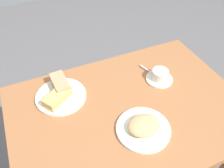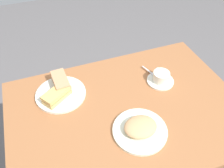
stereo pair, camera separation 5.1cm
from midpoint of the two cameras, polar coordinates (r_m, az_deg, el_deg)
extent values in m
cube|color=#9E6139|center=(1.15, 5.04, -6.70)|extent=(1.13, 0.79, 0.04)
cylinder|color=#975D33|center=(1.58, -17.82, -10.73)|extent=(0.06, 0.06, 0.67)
cylinder|color=#975D33|center=(1.78, 14.64, -1.75)|extent=(0.06, 0.06, 0.67)
cylinder|color=silver|center=(1.21, -11.25, -2.43)|extent=(0.25, 0.25, 0.01)
cube|color=tan|center=(1.17, -12.06, -3.12)|extent=(0.16, 0.14, 0.02)
cube|color=olive|center=(1.16, -12.16, -2.65)|extent=(0.14, 0.13, 0.01)
cube|color=#D9B162|center=(1.15, -12.27, -2.18)|extent=(0.16, 0.14, 0.02)
cube|color=tan|center=(1.23, -11.19, -0.15)|extent=(0.08, 0.15, 0.03)
cube|color=#658945|center=(1.21, -11.30, 0.41)|extent=(0.07, 0.13, 0.01)
cube|color=tan|center=(1.20, -11.41, 0.99)|extent=(0.08, 0.15, 0.03)
cylinder|color=silver|center=(1.29, 12.85, 0.71)|extent=(0.14, 0.14, 0.01)
cylinder|color=silver|center=(1.26, 13.08, 1.75)|extent=(0.09, 0.09, 0.05)
cylinder|color=#9E7353|center=(1.25, 13.25, 2.53)|extent=(0.08, 0.08, 0.01)
torus|color=silver|center=(1.30, 12.28, 3.18)|extent=(0.01, 0.04, 0.04)
cube|color=silver|center=(1.33, 9.64, 3.47)|extent=(0.03, 0.07, 0.00)
ellipsoid|color=silver|center=(1.31, 11.06, 2.41)|extent=(0.02, 0.03, 0.01)
cylinder|color=silver|center=(1.05, 8.06, -11.34)|extent=(0.24, 0.24, 0.01)
ellipsoid|color=tan|center=(1.03, 8.22, -10.43)|extent=(0.15, 0.12, 0.04)
camera|label=1|loc=(0.03, -88.79, 1.19)|focal=37.29mm
camera|label=2|loc=(0.03, 91.21, -1.19)|focal=37.29mm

